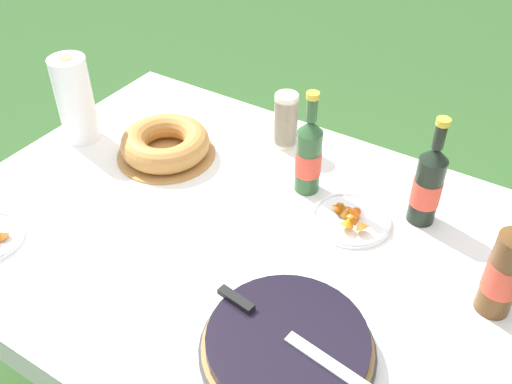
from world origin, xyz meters
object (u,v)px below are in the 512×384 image
object	(u,v)px
cup_stack	(286,120)
cider_bottle_amber	(506,269)
berry_tart	(287,345)
cider_bottle_green	(309,155)
juice_bottle_red	(428,185)
paper_towel_roll	(75,99)
serving_knife	(277,327)
snack_plate_left	(351,218)
bundt_cake	(165,144)

from	to	relation	value
cup_stack	cider_bottle_amber	bearing A→B (deg)	-23.56
berry_tart	cider_bottle_green	distance (m)	0.56
cider_bottle_green	cider_bottle_amber	xyz separation A→B (m)	(0.55, -0.15, 0.01)
juice_bottle_red	paper_towel_roll	size ratio (longest dim) A/B	1.14
berry_tart	serving_knife	bearing A→B (deg)	172.04
berry_tart	juice_bottle_red	bearing A→B (deg)	80.82
juice_bottle_red	snack_plate_left	world-z (taller)	juice_bottle_red
berry_tart	bundt_cake	size ratio (longest dim) A/B	1.24
cup_stack	paper_towel_roll	xyz separation A→B (m)	(-0.56, -0.30, 0.05)
cup_stack	cider_bottle_green	size ratio (longest dim) A/B	0.58
cider_bottle_amber	snack_plate_left	bearing A→B (deg)	166.70
serving_knife	cider_bottle_green	distance (m)	0.54
cup_stack	paper_towel_roll	world-z (taller)	paper_towel_roll
bundt_cake	snack_plate_left	xyz separation A→B (m)	(0.60, 0.02, -0.03)
bundt_cake	paper_towel_roll	bearing A→B (deg)	-167.54
cider_bottle_green	paper_towel_roll	distance (m)	0.74
cider_bottle_green	snack_plate_left	world-z (taller)	cider_bottle_green
bundt_cake	cider_bottle_amber	distance (m)	0.99
cider_bottle_amber	juice_bottle_red	distance (m)	0.31
serving_knife	paper_towel_roll	xyz separation A→B (m)	(-0.92, 0.35, 0.07)
juice_bottle_red	paper_towel_roll	distance (m)	1.05
bundt_cake	juice_bottle_red	distance (m)	0.77
cup_stack	juice_bottle_red	bearing A→B (deg)	-13.04
cider_bottle_amber	paper_towel_roll	distance (m)	1.27
cup_stack	paper_towel_roll	bearing A→B (deg)	-151.54
cider_bottle_amber	snack_plate_left	xyz separation A→B (m)	(-0.39, 0.09, -0.11)
cider_bottle_amber	paper_towel_roll	xyz separation A→B (m)	(-1.27, 0.01, 0.01)
juice_bottle_red	paper_towel_roll	world-z (taller)	juice_bottle_red
cider_bottle_green	paper_towel_roll	xyz separation A→B (m)	(-0.72, -0.15, 0.02)
paper_towel_roll	juice_bottle_red	bearing A→B (deg)	10.63
cup_stack	snack_plate_left	xyz separation A→B (m)	(0.32, -0.22, -0.07)
berry_tart	cider_bottle_green	world-z (taller)	cider_bottle_green
serving_knife	cider_bottle_green	world-z (taller)	cider_bottle_green
serving_knife	bundt_cake	size ratio (longest dim) A/B	1.26
bundt_cake	cider_bottle_green	world-z (taller)	cider_bottle_green
juice_bottle_red	snack_plate_left	bearing A→B (deg)	-144.04
cup_stack	snack_plate_left	world-z (taller)	cup_stack
cider_bottle_green	juice_bottle_red	xyz separation A→B (m)	(0.31, 0.05, 0.00)
cup_stack	cider_bottle_amber	size ratio (longest dim) A/B	0.53
cider_bottle_amber	juice_bottle_red	xyz separation A→B (m)	(-0.24, 0.20, -0.01)
bundt_cake	cider_bottle_green	distance (m)	0.45
bundt_cake	snack_plate_left	distance (m)	0.60
serving_knife	juice_bottle_red	bearing A→B (deg)	85.78
cider_bottle_green	paper_towel_roll	bearing A→B (deg)	-168.46
cider_bottle_amber	bundt_cake	bearing A→B (deg)	176.00
serving_knife	paper_towel_roll	world-z (taller)	paper_towel_roll
berry_tart	serving_knife	distance (m)	0.05
berry_tart	cider_bottle_amber	size ratio (longest dim) A/B	1.11
serving_knife	cup_stack	xyz separation A→B (m)	(-0.36, 0.66, 0.02)
cup_stack	serving_knife	bearing A→B (deg)	-61.46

